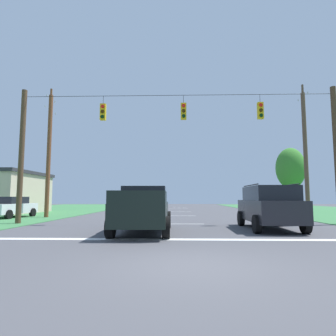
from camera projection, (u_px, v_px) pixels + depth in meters
name	position (u px, v px, depth m)	size (l,w,h in m)	color
ground_plane	(189.00, 265.00, 6.32)	(120.00, 120.00, 0.00)	#47474C
stop_bar_stripe	(184.00, 239.00, 10.17)	(15.39, 0.45, 0.01)	white
lane_dash_0	(181.00, 224.00, 16.13)	(0.15, 2.50, 0.01)	white
lane_dash_1	(180.00, 216.00, 23.37)	(0.15, 2.50, 0.01)	white
lane_dash_2	(179.00, 212.00, 30.18)	(0.15, 2.50, 0.01)	white
lane_dash_3	(178.00, 208.00, 39.31)	(0.15, 2.50, 0.01)	white
lane_dash_4	(178.00, 207.00, 43.13)	(0.15, 2.50, 0.01)	white
overhead_signal_span	(177.00, 148.00, 16.39)	(18.04, 0.31, 7.71)	#4D3824
pickup_truck	(144.00, 209.00, 12.41)	(2.34, 5.43, 1.95)	black
suv_black	(269.00, 206.00, 13.50)	(2.29, 4.84, 2.05)	black
distant_car_crossing_white	(10.00, 207.00, 21.02)	(2.28, 4.43, 1.52)	silver
utility_pole_mid_right	(305.00, 152.00, 21.60)	(0.30, 1.76, 10.02)	brown
utility_pole_near_left	(49.00, 152.00, 21.75)	(0.30, 1.91, 9.74)	brown
tree_roadside_right	(291.00, 168.00, 31.28)	(3.06, 3.06, 6.80)	brown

